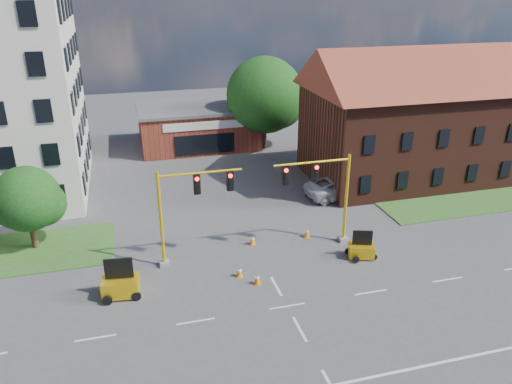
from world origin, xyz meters
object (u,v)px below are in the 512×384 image
signal_mast_west (188,205)px  signal_mast_east (323,190)px  trailer_west (121,285)px  pickup_white (341,187)px  trailer_east (361,249)px

signal_mast_west → signal_mast_east: size_ratio=1.00×
signal_mast_east → trailer_west: signal_mast_east is taller
signal_mast_east → pickup_white: (4.68, 7.14, -3.09)m
signal_mast_east → trailer_east: bearing=-50.7°
signal_mast_west → trailer_west: (-4.28, -2.60, -3.21)m
signal_mast_east → pickup_white: size_ratio=1.04×
trailer_east → pickup_white: size_ratio=0.31×
trailer_east → pickup_white: (2.83, 9.40, 0.26)m
trailer_west → trailer_east: size_ratio=1.23×
signal_mast_west → signal_mast_east: 8.71m
signal_mast_east → pickup_white: bearing=56.8°
pickup_white → signal_mast_west: bearing=113.5°
trailer_west → pickup_white: (17.67, 9.74, 0.12)m
trailer_west → trailer_east: bearing=8.3°
trailer_west → pickup_white: bearing=35.9°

